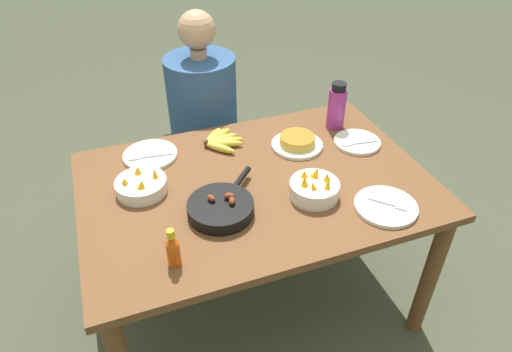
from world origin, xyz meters
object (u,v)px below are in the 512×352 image
Objects in this scene: fruit_bowl_mango at (314,188)px; fruit_bowl_citrus at (141,185)px; skillet at (221,207)px; person_figure at (205,140)px; empty_plate_far_right at (150,155)px; hot_sauce_bottle at (173,250)px; frittata_plate_center at (297,142)px; banana_bunch at (220,141)px; empty_plate_far_left at (386,206)px; water_bottle at (337,107)px; empty_plate_near_front at (357,142)px.

fruit_bowl_mango reaches higher than fruit_bowl_citrus.
skillet is 0.95m from person_figure.
empty_plate_far_right is 0.66m from hot_sauce_bottle.
empty_plate_far_right is (-0.64, 0.15, -0.01)m from frittata_plate_center.
empty_plate_far_right is 1.22× the size of fruit_bowl_mango.
banana_bunch is 0.19× the size of person_figure.
person_figure reaches higher than fruit_bowl_mango.
person_figure is (0.35, 0.43, -0.25)m from empty_plate_far_right.
empty_plate_far_left is at bearing -40.03° from empty_plate_far_right.
water_bottle is at bearing 33.44° from hot_sauce_bottle.
empty_plate_near_front is at bearing -13.81° from empty_plate_far_right.
empty_plate_far_left is 0.82m from hot_sauce_bottle.
skillet is 0.63m from empty_plate_far_left.
fruit_bowl_mango is 0.16× the size of person_figure.
fruit_bowl_mango is at bearing 15.36° from hot_sauce_bottle.
frittata_plate_center is 0.28m from water_bottle.
banana_bunch is 0.98× the size of empty_plate_far_left.
skillet is at bearing 175.67° from fruit_bowl_mango.
hot_sauce_bottle is at bearing -155.35° from empty_plate_near_front.
skillet is at bearing 162.26° from empty_plate_far_left.
water_bottle is 0.19× the size of person_figure.
person_figure is at bearing 50.60° from empty_plate_far_right.
fruit_bowl_citrus reaches higher than empty_plate_near_front.
person_figure is (-0.43, 1.08, -0.25)m from empty_plate_far_left.
empty_plate_near_front is 0.94m from empty_plate_far_right.
water_bottle is 1.52× the size of hot_sauce_bottle.
hot_sauce_bottle is (-0.67, -0.51, 0.04)m from frittata_plate_center.
hot_sauce_bottle reaches higher than empty_plate_far_right.
hot_sauce_bottle is (-0.82, 0.00, 0.06)m from empty_plate_far_left.
fruit_bowl_mango is at bearing -22.60° from fruit_bowl_citrus.
skillet is at bearing -161.46° from empty_plate_near_front.
frittata_plate_center is at bearing 6.58° from fruit_bowl_citrus.
empty_plate_near_front is (0.27, -0.07, -0.01)m from frittata_plate_center.
skillet is at bearing -149.24° from water_bottle.
water_bottle is (0.70, 0.42, 0.08)m from skillet.
skillet is 2.15× the size of hot_sauce_bottle.
person_figure is (0.03, 0.43, -0.26)m from banana_bunch.
person_figure reaches higher than skillet.
frittata_plate_center is 0.28m from empty_plate_near_front.
banana_bunch is 0.32m from empty_plate_far_right.
empty_plate_near_front and empty_plate_far_right have the same top height.
water_bottle reaches higher than fruit_bowl_mango.
empty_plate_far_left is at bearing -0.06° from hot_sauce_bottle.
banana_bunch is 1.21× the size of fruit_bowl_mango.
fruit_bowl_mango is 1.29× the size of hot_sauce_bottle.
skillet is at bearing -105.87° from banana_bunch.
water_bottle is (0.57, -0.04, 0.09)m from banana_bunch.
hot_sauce_bottle is at bearing -109.35° from person_figure.
banana_bunch is 1.03× the size of water_bottle.
banana_bunch is 1.57× the size of hot_sauce_bottle.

